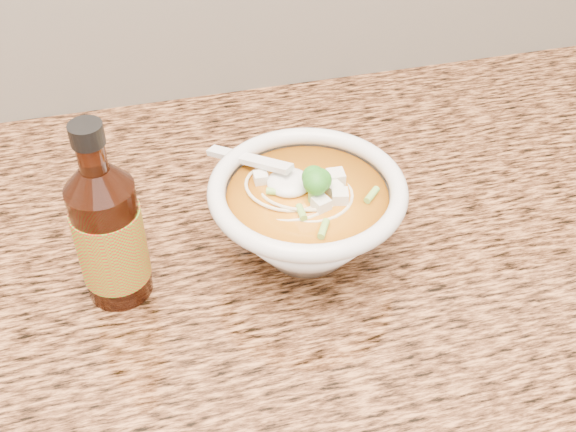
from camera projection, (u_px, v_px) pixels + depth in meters
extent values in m
cube|color=#A4693C|center=(160.00, 274.00, 0.77)|extent=(4.00, 0.68, 0.04)
cylinder|color=silver|center=(306.00, 246.00, 0.77)|extent=(0.08, 0.08, 0.01)
torus|color=silver|center=(308.00, 189.00, 0.71)|extent=(0.20, 0.20, 0.02)
torus|color=beige|center=(320.00, 189.00, 0.73)|extent=(0.10, 0.10, 0.00)
torus|color=beige|center=(286.00, 191.00, 0.73)|extent=(0.09, 0.09, 0.00)
torus|color=beige|center=(315.00, 199.00, 0.72)|extent=(0.08, 0.08, 0.00)
torus|color=beige|center=(319.00, 185.00, 0.74)|extent=(0.09, 0.09, 0.00)
torus|color=beige|center=(317.00, 205.00, 0.72)|extent=(0.15, 0.15, 0.00)
torus|color=beige|center=(328.00, 207.00, 0.72)|extent=(0.11, 0.11, 0.00)
torus|color=beige|center=(307.00, 213.00, 0.71)|extent=(0.11, 0.11, 0.00)
torus|color=beige|center=(298.00, 202.00, 0.73)|extent=(0.08, 0.08, 0.00)
cube|color=silver|center=(293.00, 210.00, 0.70)|extent=(0.02, 0.02, 0.01)
cube|color=silver|center=(306.00, 168.00, 0.74)|extent=(0.02, 0.02, 0.02)
cube|color=silver|center=(293.00, 196.00, 0.71)|extent=(0.02, 0.02, 0.02)
cube|color=silver|center=(262.00, 180.00, 0.73)|extent=(0.02, 0.02, 0.01)
cube|color=silver|center=(258.00, 211.00, 0.69)|extent=(0.02, 0.02, 0.02)
cube|color=silver|center=(277.00, 194.00, 0.71)|extent=(0.02, 0.02, 0.02)
ellipsoid|color=#196014|center=(316.00, 185.00, 0.70)|extent=(0.04, 0.04, 0.03)
cylinder|color=#83BF49|center=(263.00, 208.00, 0.70)|extent=(0.01, 0.02, 0.01)
cylinder|color=#83BF49|center=(344.00, 173.00, 0.74)|extent=(0.02, 0.02, 0.01)
cylinder|color=#83BF49|center=(302.00, 218.00, 0.69)|extent=(0.02, 0.01, 0.01)
cylinder|color=#83BF49|center=(347.00, 168.00, 0.74)|extent=(0.02, 0.02, 0.01)
cylinder|color=#83BF49|center=(328.00, 212.00, 0.69)|extent=(0.02, 0.02, 0.01)
ellipsoid|color=silver|center=(289.00, 183.00, 0.73)|extent=(0.05, 0.05, 0.02)
cube|color=silver|center=(249.00, 159.00, 0.74)|extent=(0.08, 0.09, 0.03)
cylinder|color=#381307|center=(111.00, 241.00, 0.68)|extent=(0.08, 0.08, 0.13)
cylinder|color=#381307|center=(92.00, 156.00, 0.62)|extent=(0.03, 0.03, 0.03)
cylinder|color=black|center=(87.00, 134.00, 0.60)|extent=(0.04, 0.04, 0.02)
cylinder|color=red|center=(111.00, 243.00, 0.68)|extent=(0.09, 0.09, 0.08)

